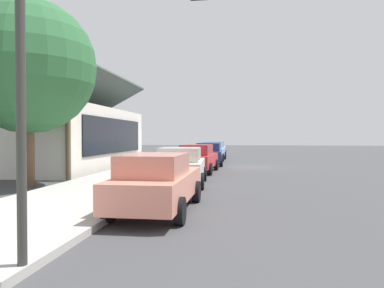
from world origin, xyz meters
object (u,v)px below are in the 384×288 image
car_navy (209,154)px  car_seafoam (216,149)px  car_cherry (198,158)px  utility_pole_wooden (68,95)px  car_coral (158,182)px  car_ivory (181,166)px  traffic_light_main (90,35)px  car_skyblue (213,151)px  shade_tree (28,67)px  fire_hydrant_red (171,165)px

car_navy → car_seafoam: size_ratio=0.91×
car_cherry → utility_pole_wooden: size_ratio=0.66×
car_coral → car_ivory: size_ratio=1.08×
traffic_light_main → car_navy: bearing=0.3°
car_ivory → car_skyblue: bearing=-3.9°
car_cherry → shade_tree: (-6.88, 6.04, 4.02)m
car_skyblue → car_seafoam: bearing=2.1°
car_ivory → car_cherry: same height
car_skyblue → car_seafoam: 5.56m
car_ivory → car_navy: (10.68, -0.25, -0.00)m
car_coral → car_skyblue: size_ratio=1.07×
car_skyblue → utility_pole_wooden: (-15.47, 5.50, 3.11)m
car_cherry → car_coral: bearing=-176.4°
car_ivory → car_skyblue: size_ratio=0.99×
utility_pole_wooden → car_cherry: bearing=-48.4°
traffic_light_main → fire_hydrant_red: size_ratio=7.32×
car_navy → shade_tree: size_ratio=0.59×
car_ivory → car_cherry: (5.42, -0.09, 0.00)m
car_ivory → traffic_light_main: (-10.20, -0.35, 2.68)m
shade_tree → utility_pole_wooden: 2.37m
car_skyblue → utility_pole_wooden: 16.71m
car_ivory → car_navy: size_ratio=1.01×
shade_tree → car_navy: bearing=-27.1°
car_ivory → utility_pole_wooden: bearing=80.0°
car_cherry → car_skyblue: 10.68m
car_cherry → traffic_light_main: (-15.62, -0.26, 2.68)m
car_coral → shade_tree: shade_tree is taller
fire_hydrant_red → car_navy: bearing=-14.5°
car_navy → fire_hydrant_red: car_navy is taller
car_ivory → traffic_light_main: bearing=178.7°
car_skyblue → shade_tree: shade_tree is taller
car_cherry → car_skyblue: (10.68, -0.10, -0.00)m
car_coral → fire_hydrant_red: car_coral is taller
car_coral → car_ivory: bearing=3.1°
car_navy → shade_tree: shade_tree is taller
car_navy → fire_hydrant_red: bearing=162.9°
car_skyblue → traffic_light_main: traffic_light_main is taller
car_cherry → car_seafoam: same height
car_navy → car_coral: bearing=177.4°
car_coral → car_ivory: (5.46, 0.24, -0.00)m
car_coral → fire_hydrant_red: bearing=9.3°
car_skyblue → utility_pole_wooden: utility_pole_wooden is taller
car_navy → car_seafoam: (10.98, 0.15, 0.00)m
car_coral → car_navy: 16.15m
shade_tree → fire_hydrant_red: (6.11, -4.64, -4.34)m
car_ivory → utility_pole_wooden: size_ratio=0.60×
car_cherry → fire_hydrant_red: car_cherry is taller
fire_hydrant_red → car_seafoam: bearing=-4.8°
car_coral → car_skyblue: (21.57, 0.05, -0.00)m
car_navy → traffic_light_main: size_ratio=0.86×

